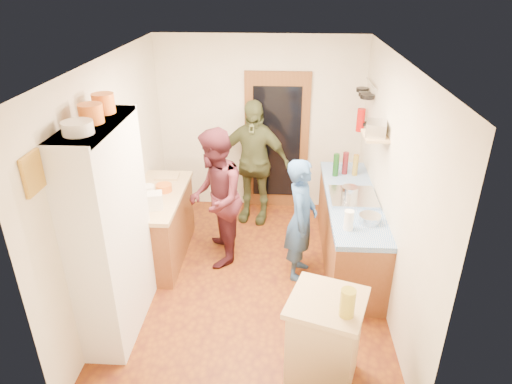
# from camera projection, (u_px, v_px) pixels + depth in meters

# --- Properties ---
(floor) EXTENTS (3.00, 4.00, 0.02)m
(floor) POSITION_uv_depth(u_px,v_px,m) (251.00, 280.00, 5.53)
(floor) COLOR brown
(floor) RESTS_ON ground
(ceiling) EXTENTS (3.00, 4.00, 0.02)m
(ceiling) POSITION_uv_depth(u_px,v_px,m) (250.00, 59.00, 4.38)
(ceiling) COLOR silver
(ceiling) RESTS_ON ground
(wall_back) EXTENTS (3.00, 0.02, 2.60)m
(wall_back) POSITION_uv_depth(u_px,v_px,m) (260.00, 125.00, 6.75)
(wall_back) COLOR silver
(wall_back) RESTS_ON ground
(wall_front) EXTENTS (3.00, 0.02, 2.60)m
(wall_front) POSITION_uv_depth(u_px,v_px,m) (231.00, 304.00, 3.15)
(wall_front) COLOR silver
(wall_front) RESTS_ON ground
(wall_left) EXTENTS (0.02, 4.00, 2.60)m
(wall_left) POSITION_uv_depth(u_px,v_px,m) (115.00, 179.00, 5.03)
(wall_left) COLOR silver
(wall_left) RESTS_ON ground
(wall_right) EXTENTS (0.02, 4.00, 2.60)m
(wall_right) POSITION_uv_depth(u_px,v_px,m) (391.00, 186.00, 4.87)
(wall_right) COLOR silver
(wall_right) RESTS_ON ground
(door_frame) EXTENTS (0.95, 0.06, 2.10)m
(door_frame) POSITION_uv_depth(u_px,v_px,m) (277.00, 142.00, 6.81)
(door_frame) COLOR brown
(door_frame) RESTS_ON ground
(door_glass) EXTENTS (0.70, 0.02, 1.70)m
(door_glass) POSITION_uv_depth(u_px,v_px,m) (277.00, 143.00, 6.78)
(door_glass) COLOR black
(door_glass) RESTS_ON door_frame
(hutch_body) EXTENTS (0.40, 1.20, 2.20)m
(hutch_body) POSITION_uv_depth(u_px,v_px,m) (111.00, 233.00, 4.39)
(hutch_body) COLOR white
(hutch_body) RESTS_ON ground
(hutch_top_shelf) EXTENTS (0.40, 1.14, 0.04)m
(hutch_top_shelf) POSITION_uv_depth(u_px,v_px,m) (93.00, 125.00, 3.92)
(hutch_top_shelf) COLOR white
(hutch_top_shelf) RESTS_ON hutch_body
(plate_stack) EXTENTS (0.25, 0.25, 0.10)m
(plate_stack) POSITION_uv_depth(u_px,v_px,m) (78.00, 128.00, 3.62)
(plate_stack) COLOR white
(plate_stack) RESTS_ON hutch_top_shelf
(orange_pot_a) EXTENTS (0.21, 0.21, 0.16)m
(orange_pot_a) POSITION_uv_depth(u_px,v_px,m) (91.00, 113.00, 3.87)
(orange_pot_a) COLOR orange
(orange_pot_a) RESTS_ON hutch_top_shelf
(orange_pot_b) EXTENTS (0.20, 0.20, 0.18)m
(orange_pot_b) POSITION_uv_depth(u_px,v_px,m) (103.00, 103.00, 4.13)
(orange_pot_b) COLOR orange
(orange_pot_b) RESTS_ON hutch_top_shelf
(left_counter_base) EXTENTS (0.60, 1.40, 0.85)m
(left_counter_base) POSITION_uv_depth(u_px,v_px,m) (160.00, 227.00, 5.81)
(left_counter_base) COLOR brown
(left_counter_base) RESTS_ON ground
(left_counter_top) EXTENTS (0.64, 1.44, 0.05)m
(left_counter_top) POSITION_uv_depth(u_px,v_px,m) (156.00, 196.00, 5.61)
(left_counter_top) COLOR tan
(left_counter_top) RESTS_ON left_counter_base
(toaster) EXTENTS (0.29, 0.23, 0.19)m
(toaster) POSITION_uv_depth(u_px,v_px,m) (151.00, 201.00, 5.22)
(toaster) COLOR white
(toaster) RESTS_ON left_counter_top
(kettle) EXTENTS (0.19, 0.19, 0.17)m
(kettle) POSITION_uv_depth(u_px,v_px,m) (148.00, 192.00, 5.44)
(kettle) COLOR white
(kettle) RESTS_ON left_counter_top
(orange_bowl) EXTENTS (0.21, 0.21, 0.09)m
(orange_bowl) POSITION_uv_depth(u_px,v_px,m) (164.00, 188.00, 5.65)
(orange_bowl) COLOR orange
(orange_bowl) RESTS_ON left_counter_top
(chopping_board) EXTENTS (0.31, 0.23, 0.02)m
(chopping_board) POSITION_uv_depth(u_px,v_px,m) (167.00, 176.00, 6.03)
(chopping_board) COLOR tan
(chopping_board) RESTS_ON left_counter_top
(right_counter_base) EXTENTS (0.60, 2.20, 0.84)m
(right_counter_base) POSITION_uv_depth(u_px,v_px,m) (349.00, 231.00, 5.73)
(right_counter_base) COLOR brown
(right_counter_base) RESTS_ON ground
(right_counter_top) EXTENTS (0.62, 2.22, 0.06)m
(right_counter_top) POSITION_uv_depth(u_px,v_px,m) (352.00, 199.00, 5.53)
(right_counter_top) COLOR #0549AF
(right_counter_top) RESTS_ON right_counter_base
(hob) EXTENTS (0.55, 0.58, 0.04)m
(hob) POSITION_uv_depth(u_px,v_px,m) (353.00, 197.00, 5.47)
(hob) COLOR silver
(hob) RESTS_ON right_counter_top
(pot_on_hob) EXTENTS (0.19, 0.19, 0.12)m
(pot_on_hob) POSITION_uv_depth(u_px,v_px,m) (350.00, 192.00, 5.42)
(pot_on_hob) COLOR silver
(pot_on_hob) RESTS_ON hob
(bottle_a) EXTENTS (0.09, 0.09, 0.31)m
(bottle_a) POSITION_uv_depth(u_px,v_px,m) (336.00, 165.00, 6.02)
(bottle_a) COLOR #143F14
(bottle_a) RESTS_ON right_counter_top
(bottle_b) EXTENTS (0.08, 0.08, 0.31)m
(bottle_b) POSITION_uv_depth(u_px,v_px,m) (345.00, 163.00, 6.08)
(bottle_b) COLOR #591419
(bottle_b) RESTS_ON right_counter_top
(bottle_c) EXTENTS (0.09, 0.09, 0.29)m
(bottle_c) POSITION_uv_depth(u_px,v_px,m) (355.00, 165.00, 6.04)
(bottle_c) COLOR olive
(bottle_c) RESTS_ON right_counter_top
(paper_towel) EXTENTS (0.11, 0.11, 0.22)m
(paper_towel) POSITION_uv_depth(u_px,v_px,m) (349.00, 220.00, 4.79)
(paper_towel) COLOR white
(paper_towel) RESTS_ON right_counter_top
(mixing_bowl) EXTENTS (0.29, 0.29, 0.09)m
(mixing_bowl) POSITION_uv_depth(u_px,v_px,m) (370.00, 219.00, 4.95)
(mixing_bowl) COLOR silver
(mixing_bowl) RESTS_ON right_counter_top
(island_base) EXTENTS (0.69, 0.69, 0.86)m
(island_base) POSITION_uv_depth(u_px,v_px,m) (324.00, 343.00, 4.00)
(island_base) COLOR tan
(island_base) RESTS_ON ground
(island_top) EXTENTS (0.78, 0.78, 0.05)m
(island_top) POSITION_uv_depth(u_px,v_px,m) (327.00, 303.00, 3.80)
(island_top) COLOR tan
(island_top) RESTS_ON island_base
(cutting_board) EXTENTS (0.42, 0.38, 0.02)m
(cutting_board) POSITION_uv_depth(u_px,v_px,m) (323.00, 297.00, 3.85)
(cutting_board) COLOR white
(cutting_board) RESTS_ON island_top
(oil_jar) EXTENTS (0.15, 0.15, 0.24)m
(oil_jar) POSITION_uv_depth(u_px,v_px,m) (347.00, 303.00, 3.57)
(oil_jar) COLOR #AD9E2D
(oil_jar) RESTS_ON island_top
(pan_rail) EXTENTS (0.02, 0.65, 0.02)m
(pan_rail) POSITION_uv_depth(u_px,v_px,m) (371.00, 83.00, 5.91)
(pan_rail) COLOR silver
(pan_rail) RESTS_ON wall_right
(pan_hang_a) EXTENTS (0.18, 0.18, 0.05)m
(pan_hang_a) POSITION_uv_depth(u_px,v_px,m) (367.00, 96.00, 5.81)
(pan_hang_a) COLOR black
(pan_hang_a) RESTS_ON pan_rail
(pan_hang_b) EXTENTS (0.16, 0.16, 0.05)m
(pan_hang_b) POSITION_uv_depth(u_px,v_px,m) (365.00, 94.00, 6.00)
(pan_hang_b) COLOR black
(pan_hang_b) RESTS_ON pan_rail
(pan_hang_c) EXTENTS (0.17, 0.17, 0.05)m
(pan_hang_c) POSITION_uv_depth(u_px,v_px,m) (362.00, 90.00, 6.18)
(pan_hang_c) COLOR black
(pan_hang_c) RESTS_ON pan_rail
(wall_shelf) EXTENTS (0.26, 0.42, 0.03)m
(wall_shelf) POSITION_uv_depth(u_px,v_px,m) (375.00, 136.00, 5.11)
(wall_shelf) COLOR tan
(wall_shelf) RESTS_ON wall_right
(radio) EXTENTS (0.28, 0.34, 0.15)m
(radio) POSITION_uv_depth(u_px,v_px,m) (376.00, 128.00, 5.07)
(radio) COLOR silver
(radio) RESTS_ON wall_shelf
(ext_bracket) EXTENTS (0.06, 0.10, 0.04)m
(ext_bracket) POSITION_uv_depth(u_px,v_px,m) (365.00, 124.00, 6.33)
(ext_bracket) COLOR black
(ext_bracket) RESTS_ON wall_right
(fire_extinguisher) EXTENTS (0.11, 0.11, 0.32)m
(fire_extinguisher) POSITION_uv_depth(u_px,v_px,m) (361.00, 120.00, 6.31)
(fire_extinguisher) COLOR red
(fire_extinguisher) RESTS_ON wall_right
(picture_frame) EXTENTS (0.03, 0.25, 0.30)m
(picture_frame) POSITION_uv_depth(u_px,v_px,m) (33.00, 173.00, 3.31)
(picture_frame) COLOR gold
(picture_frame) RESTS_ON wall_left
(person_hob) EXTENTS (0.45, 0.60, 1.51)m
(person_hob) POSITION_uv_depth(u_px,v_px,m) (303.00, 221.00, 5.29)
(person_hob) COLOR #2C508B
(person_hob) RESTS_ON ground
(person_left) EXTENTS (0.75, 0.91, 1.75)m
(person_left) POSITION_uv_depth(u_px,v_px,m) (218.00, 197.00, 5.58)
(person_left) COLOR #411720
(person_left) RESTS_ON ground
(person_back) EXTENTS (1.13, 0.67, 1.81)m
(person_back) POSITION_uv_depth(u_px,v_px,m) (254.00, 162.00, 6.48)
(person_back) COLOR #3B4024
(person_back) RESTS_ON ground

